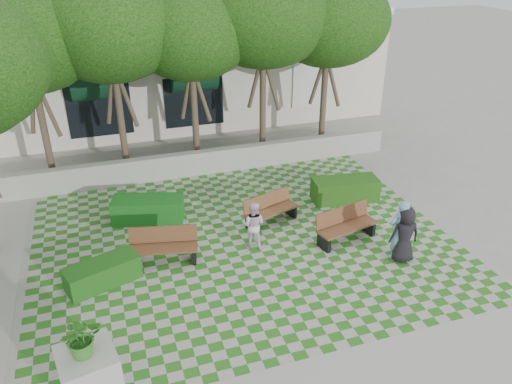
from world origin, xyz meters
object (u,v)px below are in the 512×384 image
object	(u,v)px
bench_east	(346,225)
person_dark	(405,235)
person_white	(253,225)
bench_mid	(270,210)
hedge_east	(345,190)
hedge_west	(103,273)
person_blue	(399,230)
bench_west	(163,246)
hedge_midleft	(148,210)
planter_front	(88,365)

from	to	relation	value
bench_east	person_dark	distance (m)	1.80
person_dark	person_white	size ratio (longest dim) A/B	1.15
bench_mid	person_dark	size ratio (longest dim) A/B	1.14
hedge_east	hedge_west	bearing A→B (deg)	-164.78
bench_mid	hedge_east	distance (m)	3.00
bench_mid	hedge_west	xyz separation A→B (m)	(-5.18, -1.58, -0.12)
hedge_east	person_blue	bearing A→B (deg)	-93.43
bench_mid	person_white	xyz separation A→B (m)	(-0.92, -1.11, 0.27)
bench_west	hedge_midleft	xyz separation A→B (m)	(-0.11, 2.38, -0.09)
person_white	bench_east	bearing A→B (deg)	-159.15
hedge_midleft	bench_mid	bearing A→B (deg)	-20.22
hedge_east	bench_mid	bearing A→B (deg)	-168.01
hedge_midleft	planter_front	world-z (taller)	planter_front
person_blue	person_dark	xyz separation A→B (m)	(0.07, -0.17, -0.07)
hedge_west	person_blue	bearing A→B (deg)	-9.59
hedge_west	person_dark	distance (m)	8.13
hedge_west	planter_front	bearing A→B (deg)	-96.43
bench_east	person_white	bearing A→B (deg)	155.84
bench_mid	bench_west	bearing A→B (deg)	178.21
bench_mid	person_blue	distance (m)	4.02
person_white	person_dark	bearing A→B (deg)	-175.93
bench_west	hedge_east	size ratio (longest dim) A/B	0.89
bench_west	planter_front	size ratio (longest dim) A/B	1.04
planter_front	hedge_west	bearing A→B (deg)	83.57
bench_east	hedge_east	size ratio (longest dim) A/B	0.91
bench_mid	person_blue	world-z (taller)	person_blue
person_dark	person_white	distance (m)	4.21
hedge_east	bench_east	bearing A→B (deg)	-117.09
hedge_east	hedge_west	world-z (taller)	hedge_east
bench_west	person_blue	xyz separation A→B (m)	(6.24, -1.88, 0.42)
bench_mid	bench_west	xyz separation A→B (m)	(-3.51, -1.04, 0.02)
hedge_midleft	person_dark	bearing A→B (deg)	-34.57
bench_east	hedge_midleft	distance (m)	6.17
bench_east	person_white	distance (m)	2.76
hedge_east	person_white	bearing A→B (deg)	-155.79
bench_east	hedge_midleft	bearing A→B (deg)	138.16
bench_west	person_white	distance (m)	2.60
bench_mid	hedge_midleft	xyz separation A→B (m)	(-3.63, 1.34, -0.07)
hedge_east	person_dark	bearing A→B (deg)	-92.16
hedge_west	person_white	size ratio (longest dim) A/B	1.30
hedge_midleft	planter_front	size ratio (longest dim) A/B	1.16
hedge_midleft	planter_front	distance (m)	6.79
bench_east	person_dark	world-z (taller)	person_dark
bench_east	bench_west	distance (m)	5.32
person_white	person_blue	bearing A→B (deg)	-174.30
person_blue	hedge_west	bearing A→B (deg)	-11.49
person_blue	person_dark	distance (m)	0.20
hedge_midleft	person_blue	distance (m)	7.66
bench_east	planter_front	distance (m)	8.16
hedge_east	hedge_midleft	distance (m)	6.60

